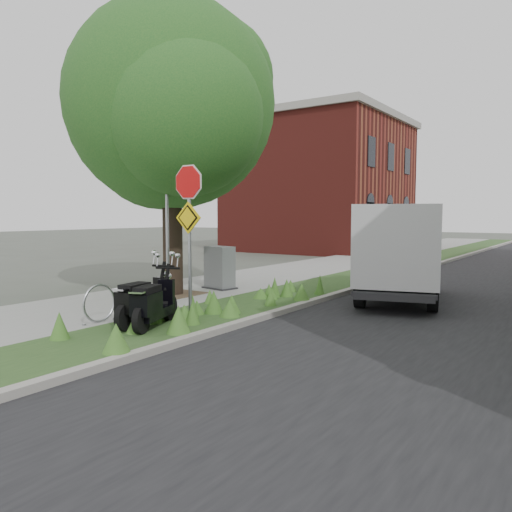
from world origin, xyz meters
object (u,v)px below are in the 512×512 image
Objects in this scene: scooter_near at (140,305)px; box_truck at (399,248)px; utility_cabinet at (220,268)px; scooter_far at (152,307)px; sign_assembly at (189,210)px.

scooter_near is 6.85m from box_truck.
box_truck reaches higher than utility_cabinet.
utility_cabinet reaches higher than scooter_far.
utility_cabinet is (-1.82, 4.65, 0.17)m from scooter_near.
scooter_far is (-0.05, -0.99, -1.81)m from sign_assembly.
utility_cabinet is at bearing 120.79° from sign_assembly.
box_truck is at bearing 64.99° from scooter_near.
sign_assembly is 4.59m from utility_cabinet.
scooter_near is 0.32m from scooter_far.
utility_cabinet is (-2.20, 3.69, -1.63)m from sign_assembly.
sign_assembly is 0.65× the size of box_truck.
sign_assembly is at bearing 87.02° from scooter_far.
box_truck is (2.55, 6.18, 0.85)m from scooter_far.
scooter_far is 1.37× the size of utility_cabinet.
box_truck reaches higher than scooter_near.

